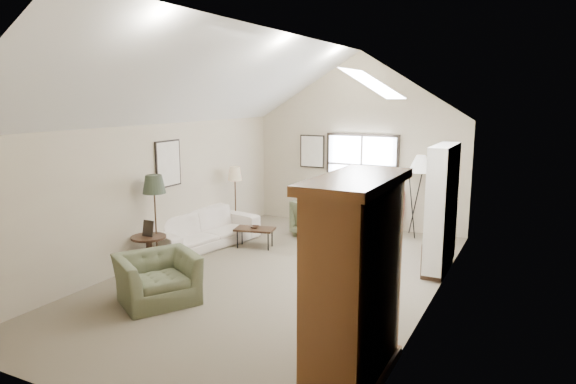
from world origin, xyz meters
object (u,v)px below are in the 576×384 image
at_px(coffee_table, 255,238).
at_px(side_chair, 395,213).
at_px(sofa, 204,229).
at_px(side_table, 149,253).
at_px(armchair_near, 157,278).
at_px(armchair_far, 318,218).
at_px(armoire, 354,282).

xyz_separation_m(coffee_table, side_chair, (2.21, 2.33, 0.27)).
bearing_deg(coffee_table, sofa, -157.96).
bearing_deg(side_table, side_chair, 53.68).
bearing_deg(coffee_table, side_table, -115.85).
xyz_separation_m(sofa, side_table, (0.00, -1.60, -0.05)).
height_order(armchair_near, armchair_far, armchair_far).
height_order(armoire, side_table, armoire).
xyz_separation_m(armchair_near, side_table, (-1.09, 1.05, -0.06)).
bearing_deg(armchair_far, armchair_near, 97.26).
xyz_separation_m(sofa, armchair_near, (1.09, -2.65, 0.01)).
relative_size(armchair_near, side_chair, 1.18).
distance_m(armchair_near, side_table, 1.52).
bearing_deg(sofa, side_chair, -38.08).
relative_size(coffee_table, side_chair, 0.84).
distance_m(armchair_near, coffee_table, 3.05).
xyz_separation_m(sofa, armchair_far, (1.75, 1.74, 0.05)).
height_order(sofa, side_chair, side_chair).
distance_m(coffee_table, side_chair, 3.22).
height_order(sofa, armchair_near, armchair_near).
bearing_deg(side_chair, side_table, -131.43).
bearing_deg(sofa, armchair_far, -33.77).
xyz_separation_m(armchair_near, side_chair, (2.08, 5.37, 0.11)).
bearing_deg(side_chair, armoire, -83.95).
distance_m(armoire, side_table, 4.79).
relative_size(sofa, coffee_table, 3.10).
height_order(coffee_table, side_chair, side_chair).
relative_size(armoire, armchair_far, 2.47).
relative_size(armoire, side_chair, 2.36).
xyz_separation_m(coffee_table, side_table, (-0.96, -1.99, 0.10)).
height_order(armoire, sofa, armoire).
xyz_separation_m(armoire, coffee_table, (-3.42, 3.77, -0.90)).
distance_m(armoire, armchair_far, 5.80).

